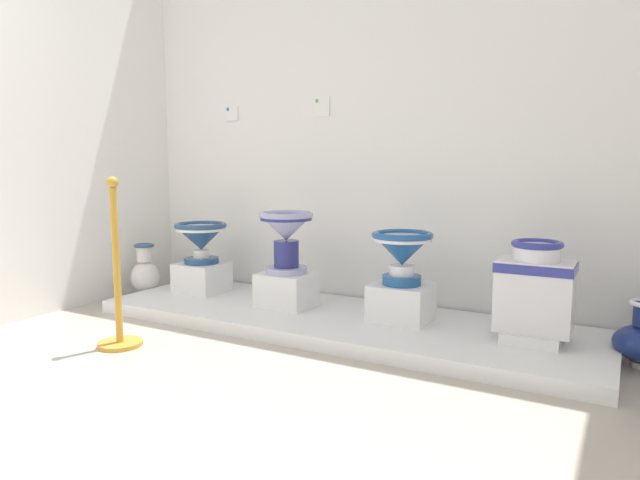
{
  "coord_description": "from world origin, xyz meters",
  "views": [
    {
      "loc": [
        3.49,
        -0.76,
        1.01
      ],
      "look_at": [
        1.78,
        2.28,
        0.55
      ],
      "focal_mm": 31.21,
      "sensor_mm": 36.0,
      "label": 1
    }
  ],
  "objects_px": {
    "antique_toilet_broad_patterned": "(402,250)",
    "plinth_block_broad_patterned": "(401,302)",
    "antique_toilet_pale_glazed": "(286,232)",
    "plinth_block_rightmost": "(533,335)",
    "plinth_block_pale_glazed": "(287,290)",
    "decorative_vase_spare": "(145,275)",
    "plinth_block_leftmost": "(202,277)",
    "info_placard_first": "(232,113)",
    "antique_toilet_rightmost": "(535,286)",
    "antique_toilet_leftmost": "(201,237)",
    "stanchion_post_near_left": "(118,296)",
    "info_placard_second": "(322,106)"
  },
  "relations": [
    {
      "from": "antique_toilet_broad_patterned",
      "to": "antique_toilet_pale_glazed",
      "type": "bearing_deg",
      "value": -176.11
    },
    {
      "from": "plinth_block_leftmost",
      "to": "antique_toilet_rightmost",
      "type": "height_order",
      "value": "antique_toilet_rightmost"
    },
    {
      "from": "antique_toilet_broad_patterned",
      "to": "decorative_vase_spare",
      "type": "bearing_deg",
      "value": -178.27
    },
    {
      "from": "plinth_block_leftmost",
      "to": "antique_toilet_broad_patterned",
      "type": "relative_size",
      "value": 0.92
    },
    {
      "from": "plinth_block_pale_glazed",
      "to": "info_placard_first",
      "type": "relative_size",
      "value": 2.98
    },
    {
      "from": "antique_toilet_leftmost",
      "to": "antique_toilet_pale_glazed",
      "type": "relative_size",
      "value": 0.94
    },
    {
      "from": "antique_toilet_pale_glazed",
      "to": "plinth_block_leftmost",
      "type": "bearing_deg",
      "value": 175.25
    },
    {
      "from": "info_placard_first",
      "to": "info_placard_second",
      "type": "height_order",
      "value": "info_placard_second"
    },
    {
      "from": "plinth_block_leftmost",
      "to": "decorative_vase_spare",
      "type": "bearing_deg",
      "value": -171.6
    },
    {
      "from": "antique_toilet_broad_patterned",
      "to": "plinth_block_broad_patterned",
      "type": "bearing_deg",
      "value": 45.0
    },
    {
      "from": "stanchion_post_near_left",
      "to": "plinth_block_pale_glazed",
      "type": "bearing_deg",
      "value": 61.76
    },
    {
      "from": "plinth_block_rightmost",
      "to": "antique_toilet_rightmost",
      "type": "distance_m",
      "value": 0.27
    },
    {
      "from": "antique_toilet_pale_glazed",
      "to": "plinth_block_rightmost",
      "type": "relative_size",
      "value": 1.27
    },
    {
      "from": "antique_toilet_pale_glazed",
      "to": "plinth_block_broad_patterned",
      "type": "xyz_separation_m",
      "value": [
        0.79,
        0.05,
        -0.39
      ]
    },
    {
      "from": "plinth_block_rightmost",
      "to": "antique_toilet_rightmost",
      "type": "xyz_separation_m",
      "value": [
        0.0,
        0.0,
        0.27
      ]
    },
    {
      "from": "decorative_vase_spare",
      "to": "plinth_block_broad_patterned",
      "type": "bearing_deg",
      "value": 1.73
    },
    {
      "from": "info_placard_second",
      "to": "plinth_block_rightmost",
      "type": "bearing_deg",
      "value": -16.26
    },
    {
      "from": "plinth_block_leftmost",
      "to": "info_placard_second",
      "type": "bearing_deg",
      "value": 27.39
    },
    {
      "from": "plinth_block_leftmost",
      "to": "info_placard_first",
      "type": "distance_m",
      "value": 1.31
    },
    {
      "from": "plinth_block_pale_glazed",
      "to": "antique_toilet_broad_patterned",
      "type": "distance_m",
      "value": 0.86
    },
    {
      "from": "plinth_block_pale_glazed",
      "to": "antique_toilet_pale_glazed",
      "type": "relative_size",
      "value": 0.84
    },
    {
      "from": "info_placard_second",
      "to": "plinth_block_leftmost",
      "type": "bearing_deg",
      "value": -152.61
    },
    {
      "from": "antique_toilet_broad_patterned",
      "to": "plinth_block_rightmost",
      "type": "distance_m",
      "value": 0.87
    },
    {
      "from": "antique_toilet_pale_glazed",
      "to": "info_placard_first",
      "type": "relative_size",
      "value": 3.55
    },
    {
      "from": "info_placard_first",
      "to": "antique_toilet_rightmost",
      "type": "bearing_deg",
      "value": -10.85
    },
    {
      "from": "plinth_block_pale_glazed",
      "to": "decorative_vase_spare",
      "type": "distance_m",
      "value": 1.31
    },
    {
      "from": "plinth_block_rightmost",
      "to": "stanchion_post_near_left",
      "type": "relative_size",
      "value": 0.34
    },
    {
      "from": "antique_toilet_leftmost",
      "to": "info_placard_second",
      "type": "distance_m",
      "value": 1.3
    },
    {
      "from": "info_placard_first",
      "to": "antique_toilet_leftmost",
      "type": "bearing_deg",
      "value": -88.04
    },
    {
      "from": "antique_toilet_broad_patterned",
      "to": "plinth_block_leftmost",
      "type": "bearing_deg",
      "value": 179.56
    },
    {
      "from": "plinth_block_leftmost",
      "to": "decorative_vase_spare",
      "type": "relative_size",
      "value": 0.81
    },
    {
      "from": "antique_toilet_leftmost",
      "to": "plinth_block_rightmost",
      "type": "xyz_separation_m",
      "value": [
        2.35,
        -0.04,
        -0.39
      ]
    },
    {
      "from": "antique_toilet_leftmost",
      "to": "plinth_block_pale_glazed",
      "type": "relative_size",
      "value": 1.12
    },
    {
      "from": "antique_toilet_leftmost",
      "to": "antique_toilet_broad_patterned",
      "type": "xyz_separation_m",
      "value": [
        1.59,
        -0.01,
        0.02
      ]
    },
    {
      "from": "plinth_block_pale_glazed",
      "to": "antique_toilet_rightmost",
      "type": "height_order",
      "value": "antique_toilet_rightmost"
    },
    {
      "from": "antique_toilet_leftmost",
      "to": "info_placard_second",
      "type": "bearing_deg",
      "value": 27.39
    },
    {
      "from": "info_placard_first",
      "to": "plinth_block_leftmost",
      "type": "bearing_deg",
      "value": -88.04
    },
    {
      "from": "plinth_block_leftmost",
      "to": "antique_toilet_broad_patterned",
      "type": "bearing_deg",
      "value": -0.44
    },
    {
      "from": "antique_toilet_rightmost",
      "to": "info_placard_first",
      "type": "distance_m",
      "value": 2.63
    },
    {
      "from": "antique_toilet_broad_patterned",
      "to": "info_placard_first",
      "type": "relative_size",
      "value": 3.2
    },
    {
      "from": "decorative_vase_spare",
      "to": "info_placard_second",
      "type": "bearing_deg",
      "value": 20.45
    },
    {
      "from": "plinth_block_rightmost",
      "to": "stanchion_post_near_left",
      "type": "xyz_separation_m",
      "value": [
        -2.07,
        -0.98,
        0.18
      ]
    },
    {
      "from": "decorative_vase_spare",
      "to": "antique_toilet_leftmost",
      "type": "bearing_deg",
      "value": 8.4
    },
    {
      "from": "plinth_block_rightmost",
      "to": "antique_toilet_rightmost",
      "type": "bearing_deg",
      "value": 0.0
    },
    {
      "from": "plinth_block_pale_glazed",
      "to": "antique_toilet_leftmost",
      "type": "bearing_deg",
      "value": 175.25
    },
    {
      "from": "plinth_block_rightmost",
      "to": "info_placard_first",
      "type": "xyz_separation_m",
      "value": [
        -2.37,
        0.45,
        1.32
      ]
    },
    {
      "from": "info_placard_first",
      "to": "stanchion_post_near_left",
      "type": "height_order",
      "value": "info_placard_first"
    },
    {
      "from": "antique_toilet_rightmost",
      "to": "info_placard_second",
      "type": "height_order",
      "value": "info_placard_second"
    },
    {
      "from": "info_placard_second",
      "to": "stanchion_post_near_left",
      "type": "bearing_deg",
      "value": -109.72
    },
    {
      "from": "antique_toilet_leftmost",
      "to": "info_placard_first",
      "type": "relative_size",
      "value": 3.35
    }
  ]
}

